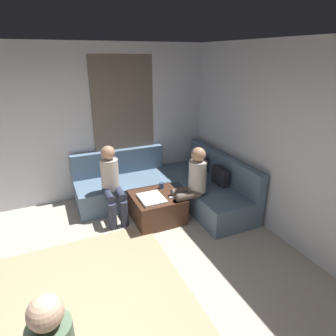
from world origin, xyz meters
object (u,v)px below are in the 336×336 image
sectional_couch (170,187)px  ottoman (157,207)px  coffee_mug (162,185)px  person_on_couch_side (112,181)px  game_remote (174,197)px  person_on_couch_back (192,182)px

sectional_couch → ottoman: 0.65m
ottoman → coffee_mug: (-0.22, 0.18, 0.26)m
sectional_couch → person_on_couch_side: 1.15m
sectional_couch → person_on_couch_side: size_ratio=2.12×
game_remote → person_on_couch_back: person_on_couch_back is taller
coffee_mug → person_on_couch_side: (-0.10, -0.80, 0.19)m
game_remote → person_on_couch_side: person_on_couch_side is taller
ottoman → person_on_couch_back: bearing=66.7°
game_remote → person_on_couch_back: 0.37m
coffee_mug → person_on_couch_side: size_ratio=0.08×
coffee_mug → ottoman: bearing=-39.3°
sectional_couch → game_remote: size_ratio=17.00×
ottoman → coffee_mug: size_ratio=8.00×
ottoman → game_remote: size_ratio=5.07×
coffee_mug → game_remote: coffee_mug is taller
sectional_couch → person_on_couch_side: (0.15, -1.08, 0.38)m
ottoman → person_on_couch_back: 0.71m
coffee_mug → person_on_couch_side: person_on_couch_side is taller
coffee_mug → person_on_couch_side: bearing=-96.8°
sectional_couch → coffee_mug: sectional_couch is taller
sectional_couch → coffee_mug: 0.41m
sectional_couch → ottoman: sectional_couch is taller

